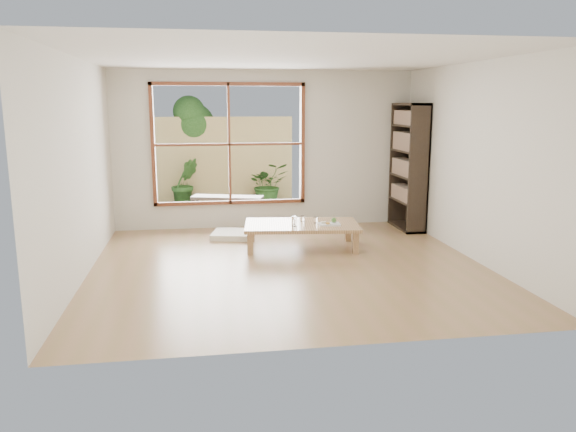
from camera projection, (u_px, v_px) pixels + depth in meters
name	position (u px, v px, depth m)	size (l,w,h in m)	color
ground	(288.00, 266.00, 7.26)	(5.00, 5.00, 0.00)	#9F764F
low_table	(302.00, 226.00, 8.12)	(1.73, 1.11, 0.36)	tan
floor_cushion	(232.00, 234.00, 8.80)	(0.60, 0.60, 0.09)	white
bookshelf	(409.00, 167.00, 9.25)	(0.33, 0.93, 2.07)	#2D2219
glass_tall	(294.00, 221.00, 7.93)	(0.08, 0.08, 0.14)	silver
glass_mid	(316.00, 220.00, 8.14)	(0.06, 0.06, 0.09)	silver
glass_short	(302.00, 218.00, 8.27)	(0.06, 0.06, 0.08)	silver
glass_small	(295.00, 222.00, 8.08)	(0.06, 0.06, 0.07)	silver
food_tray	(330.00, 223.00, 8.03)	(0.33, 0.25, 0.10)	white
deck	(227.00, 214.00, 10.61)	(2.80, 2.00, 0.05)	#322C24
garden_bench	(227.00, 199.00, 10.08)	(1.32, 0.72, 0.40)	#2D2219
bamboo_fence	(224.00, 162.00, 11.41)	(2.80, 0.06, 1.80)	#D9C06F
shrub_right	(268.00, 184.00, 11.33)	(0.78, 0.68, 0.87)	#2E5C21
shrub_left	(185.00, 183.00, 11.06)	(0.54, 0.44, 0.98)	#2E5C21
garden_tree	(189.00, 125.00, 11.45)	(1.04, 0.85, 2.22)	#4C3D2D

